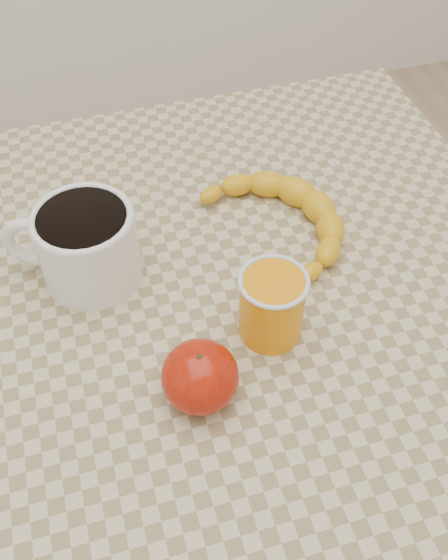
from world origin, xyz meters
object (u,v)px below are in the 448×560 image
object	(u,v)px
orange_juice_glass	(272,305)
banana	(283,218)
table	(224,333)
coffee_mug	(85,244)
apple	(200,377)

from	to	relation	value
orange_juice_glass	banana	world-z (taller)	orange_juice_glass
table	banana	distance (m)	0.17
table	coffee_mug	size ratio (longest dim) A/B	4.57
orange_juice_glass	banana	size ratio (longest dim) A/B	0.31
table	banana	world-z (taller)	banana
table	orange_juice_glass	size ratio (longest dim) A/B	9.11
coffee_mug	apple	xyz separation A→B (m)	(0.08, -0.20, -0.02)
banana	orange_juice_glass	bearing A→B (deg)	-129.75
apple	banana	distance (m)	0.27
apple	banana	bearing A→B (deg)	51.92
coffee_mug	apple	bearing A→B (deg)	-67.03
table	apple	world-z (taller)	apple
orange_juice_glass	banana	bearing A→B (deg)	65.54
table	coffee_mug	xyz separation A→B (m)	(-0.15, 0.07, 0.14)
coffee_mug	table	bearing A→B (deg)	-25.56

